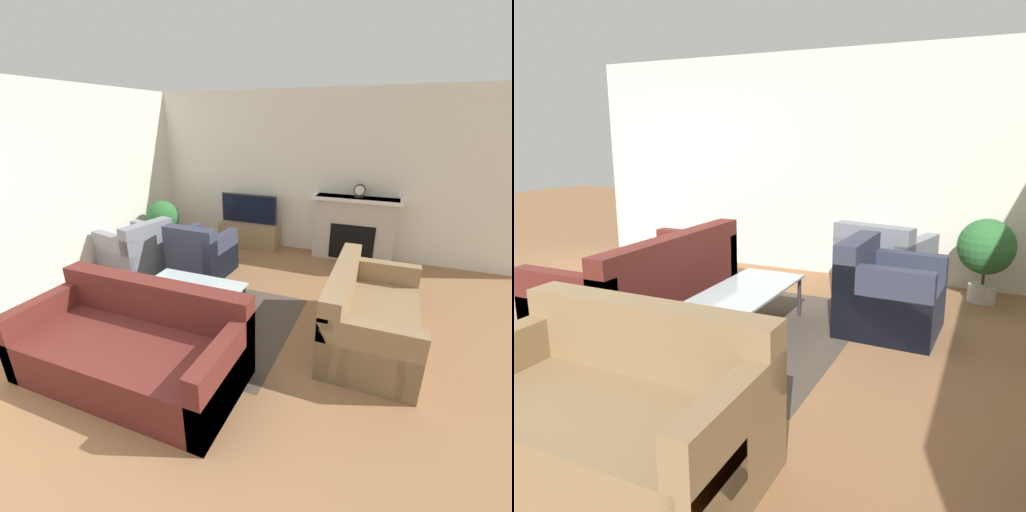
% 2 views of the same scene
% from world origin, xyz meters
% --- Properties ---
extents(ground_plane, '(20.00, 20.00, 0.00)m').
position_xyz_m(ground_plane, '(0.00, 0.00, 0.00)').
color(ground_plane, '#936642').
extents(wall_back, '(7.90, 0.06, 2.70)m').
position_xyz_m(wall_back, '(0.00, 4.67, 1.35)').
color(wall_back, silver).
rests_on(wall_back, ground_plane).
extents(wall_left, '(0.06, 7.64, 2.70)m').
position_xyz_m(wall_left, '(-2.48, 2.32, 1.35)').
color(wall_left, silver).
rests_on(wall_left, ground_plane).
extents(area_rug, '(2.37, 1.81, 0.00)m').
position_xyz_m(area_rug, '(-0.28, 1.84, 0.00)').
color(area_rug, '#4C4238').
rests_on(area_rug, ground_plane).
extents(fireplace, '(1.42, 0.37, 1.06)m').
position_xyz_m(fireplace, '(1.24, 4.48, 0.56)').
color(fireplace, '#BCB2A3').
rests_on(fireplace, ground_plane).
extents(tv_stand, '(1.11, 0.35, 0.46)m').
position_xyz_m(tv_stand, '(-0.62, 4.38, 0.23)').
color(tv_stand, '#997A56').
rests_on(tv_stand, ground_plane).
extents(tv, '(1.05, 0.06, 0.52)m').
position_xyz_m(tv, '(-0.62, 4.38, 0.72)').
color(tv, '#232328').
rests_on(tv, tv_stand).
extents(couch_sectional, '(2.05, 0.98, 0.82)m').
position_xyz_m(couch_sectional, '(-0.25, 0.78, 0.29)').
color(couch_sectional, '#5B231E').
rests_on(couch_sectional, ground_plane).
extents(couch_loveseat, '(0.89, 1.58, 0.82)m').
position_xyz_m(couch_loveseat, '(1.69, 2.10, 0.29)').
color(couch_loveseat, '#8C704C').
rests_on(couch_loveseat, ground_plane).
extents(armchair_by_window, '(1.04, 1.01, 0.82)m').
position_xyz_m(armchair_by_window, '(-1.83, 2.73, 0.30)').
color(armchair_by_window, gray).
rests_on(armchair_by_window, ground_plane).
extents(armchair_accent, '(0.82, 0.86, 0.82)m').
position_xyz_m(armchair_accent, '(-0.81, 2.96, 0.30)').
color(armchair_accent, '#33384C').
rests_on(armchair_accent, ground_plane).
extents(coffee_table, '(1.17, 0.61, 0.41)m').
position_xyz_m(coffee_table, '(-0.28, 1.87, 0.37)').
color(coffee_table, '#333338').
rests_on(coffee_table, ground_plane).
extents(potted_plant, '(0.58, 0.58, 0.88)m').
position_xyz_m(potted_plant, '(-2.04, 3.72, 0.56)').
color(potted_plant, beige).
rests_on(potted_plant, ground_plane).
extents(mantel_clock, '(0.18, 0.07, 0.21)m').
position_xyz_m(mantel_clock, '(1.26, 4.48, 1.17)').
color(mantel_clock, '#28231E').
rests_on(mantel_clock, fireplace).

